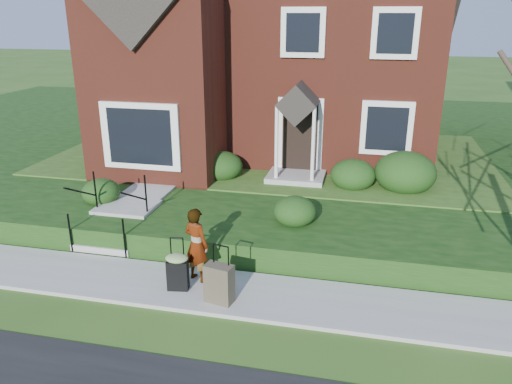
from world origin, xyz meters
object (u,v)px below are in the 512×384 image
(woman, at_px, (196,245))
(suitcase_black, at_px, (178,270))
(suitcase_olive, at_px, (219,283))
(front_steps, at_px, (119,220))

(woman, xyz_separation_m, suitcase_black, (-0.24, -0.44, -0.35))
(suitcase_olive, bearing_deg, suitcase_black, 176.96)
(suitcase_black, bearing_deg, suitcase_olive, -24.44)
(woman, distance_m, suitcase_black, 0.61)
(woman, xyz_separation_m, suitcase_olive, (0.66, -0.68, -0.39))
(front_steps, relative_size, suitcase_olive, 1.82)
(front_steps, xyz_separation_m, suitcase_olive, (3.15, -2.24, -0.02))
(suitcase_olive, bearing_deg, front_steps, 156.92)
(woman, height_order, suitcase_black, woman)
(front_steps, height_order, suitcase_black, front_steps)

